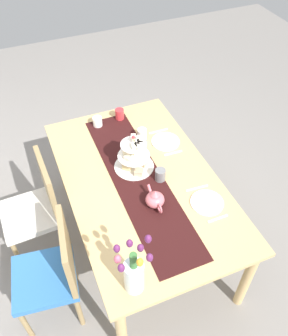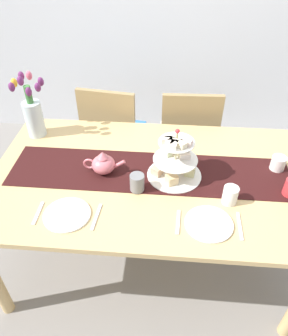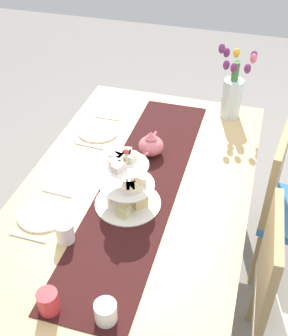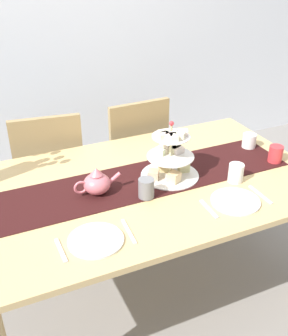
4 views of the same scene
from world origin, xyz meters
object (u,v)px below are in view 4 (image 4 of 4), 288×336
at_px(dining_table, 145,197).
at_px(mug_orange, 276,154).
at_px(tiered_cake_stand, 170,158).
at_px(cream_jug, 249,141).
at_px(chair_left, 50,169).
at_px(knife_left, 129,231).
at_px(mug_grey, 146,188).
at_px(fork_right, 209,209).
at_px(mug_white_text, 236,173).
at_px(chair_right, 132,152).
at_px(knife_right, 260,195).
at_px(fork_left, 61,250).
at_px(teapot, 97,183).
at_px(dinner_plate_left, 96,240).
at_px(dinner_plate_right, 235,201).

distance_m(dining_table, mug_orange, 0.76).
height_order(tiered_cake_stand, cream_jug, tiered_cake_stand).
xyz_separation_m(chair_left, tiered_cake_stand, (0.48, -0.76, 0.34)).
bearing_deg(knife_left, cream_jug, 25.15).
xyz_separation_m(tiered_cake_stand, mug_orange, (0.60, -0.10, -0.06)).
distance_m(chair_left, mug_grey, 0.98).
height_order(fork_right, mug_white_text, mug_white_text).
bearing_deg(chair_right, cream_jug, -54.28).
bearing_deg(chair_left, knife_right, -54.21).
distance_m(fork_left, knife_right, 0.97).
bearing_deg(knife_right, tiered_cake_stand, 132.91).
height_order(cream_jug, knife_left, cream_jug).
bearing_deg(teapot, dinner_plate_left, -109.70).
relative_size(teapot, dinner_plate_right, 1.04).
distance_m(teapot, fork_left, 0.43).
distance_m(tiered_cake_stand, dinner_plate_right, 0.39).
distance_m(chair_left, cream_jug, 1.27).
bearing_deg(tiered_cake_stand, knife_left, -137.40).
bearing_deg(dinner_plate_left, knife_right, 0.00).
xyz_separation_m(tiered_cake_stand, mug_white_text, (0.28, -0.18, -0.06)).
distance_m(chair_right, fork_right, 1.13).
distance_m(teapot, mug_white_text, 0.70).
xyz_separation_m(chair_left, chair_right, (0.59, -0.00, 0.00)).
bearing_deg(knife_left, teapot, 94.01).
height_order(fork_right, mug_orange, mug_orange).
height_order(dining_table, chair_right, chair_right).
height_order(chair_left, knife_left, chair_left).
distance_m(chair_left, dinner_plate_right, 1.30).
relative_size(chair_right, dinner_plate_left, 3.96).
distance_m(chair_left, dinner_plate_left, 1.13).
relative_size(teapot, cream_jug, 2.80).
bearing_deg(fork_left, teapot, 51.82).
bearing_deg(teapot, chair_left, 96.33).
relative_size(chair_left, teapot, 3.82).
bearing_deg(dining_table, knife_right, -36.82).
relative_size(dining_table, dinner_plate_right, 7.72).
bearing_deg(mug_grey, cream_jug, 17.01).
height_order(fork_left, mug_white_text, mug_white_text).
xyz_separation_m(dinner_plate_right, fork_right, (-0.14, 0.00, -0.00)).
relative_size(chair_right, fork_right, 6.07).
xyz_separation_m(dinner_plate_right, mug_white_text, (0.11, 0.16, 0.04)).
bearing_deg(fork_right, knife_right, 0.00).
height_order(chair_right, mug_white_text, chair_right).
bearing_deg(mug_grey, fork_right, -43.99).
relative_size(tiered_cake_stand, mug_orange, 3.20).
height_order(teapot, knife_right, teapot).
xyz_separation_m(chair_left, dinner_plate_left, (-0.04, -1.10, 0.24)).
xyz_separation_m(chair_left, fork_left, (-0.18, -1.10, 0.24)).
height_order(chair_left, fork_left, chair_left).
bearing_deg(chair_left, dining_table, -65.89).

